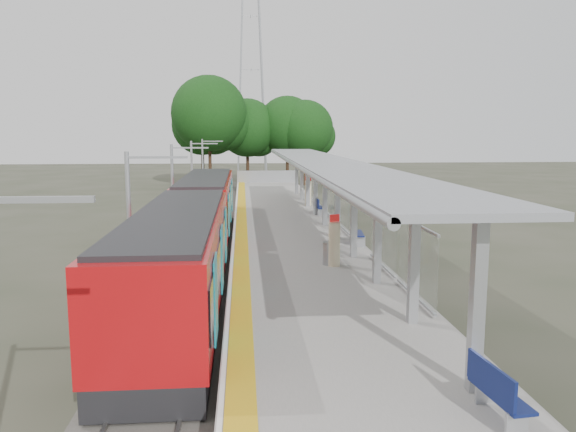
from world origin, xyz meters
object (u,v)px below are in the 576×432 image
object	(u,v)px
bench_mid	(355,231)
bench_far	(318,206)
info_pillar_far	(308,193)
litter_bin	(328,253)
info_pillar_near	(334,244)
train	(196,224)
bench_near	(496,390)

from	to	relation	value
bench_mid	bench_far	world-z (taller)	bench_mid
info_pillar_far	litter_bin	distance (m)	17.75
info_pillar_far	litter_bin	xyz separation A→B (m)	(-1.30, -17.70, -0.43)
bench_mid	info_pillar_near	size ratio (longest dim) A/B	0.86
train	bench_far	world-z (taller)	train
bench_near	bench_far	bearing A→B (deg)	83.16
train	info_pillar_near	world-z (taller)	train
bench_near	bench_mid	size ratio (longest dim) A/B	0.92
info_pillar_far	info_pillar_near	bearing A→B (deg)	-72.78
bench_near	info_pillar_near	world-z (taller)	info_pillar_near
train	bench_mid	size ratio (longest dim) A/B	16.32
bench_far	litter_bin	xyz separation A→B (m)	(-1.42, -13.33, -0.09)
bench_near	litter_bin	xyz separation A→B (m)	(-1.15, 11.87, -0.10)
bench_near	litter_bin	size ratio (longest dim) A/B	1.76
bench_far	info_pillar_near	distance (m)	13.59
litter_bin	bench_mid	bearing A→B (deg)	64.74
bench_mid	info_pillar_near	xyz separation A→B (m)	(-1.63, -4.08, 0.26)
bench_near	litter_bin	bearing A→B (deg)	89.30
bench_near	info_pillar_far	xyz separation A→B (m)	(0.15, 29.57, 0.33)
bench_mid	info_pillar_near	distance (m)	4.41
litter_bin	bench_far	bearing A→B (deg)	83.93
train	bench_mid	world-z (taller)	train
train	litter_bin	distance (m)	6.40
train	bench_near	world-z (taller)	train
bench_mid	litter_bin	distance (m)	4.29
train	bench_near	xyz separation A→B (m)	(6.42, -15.45, -0.51)
train	bench_far	bearing A→B (deg)	55.55
bench_mid	litter_bin	xyz separation A→B (m)	(-1.83, -3.88, -0.15)
bench_far	info_pillar_far	distance (m)	4.38
train	info_pillar_near	distance (m)	6.65
bench_near	bench_far	world-z (taller)	bench_near
bench_near	info_pillar_near	size ratio (longest dim) A/B	0.78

